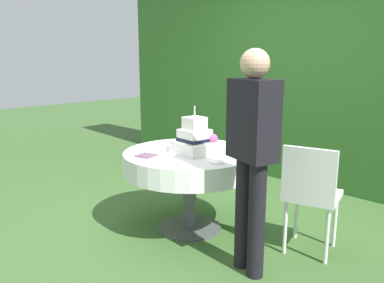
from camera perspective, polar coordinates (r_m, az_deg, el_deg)
name	(u,v)px	position (r m, az deg, el deg)	size (l,w,h in m)	color
ground_plane	(190,228)	(3.67, -0.35, -12.56)	(20.00, 20.00, 0.00)	#3D602D
foliage_hedge	(314,72)	(5.14, 17.47, 9.77)	(6.11, 0.69, 2.73)	#336628
cake_table	(190,163)	(3.45, -0.37, -3.20)	(1.17, 1.17, 0.72)	#4C4C51
wedding_cake	(195,140)	(3.34, 0.46, 0.17)	(0.34, 0.34, 0.42)	white
serving_plate_near	(234,153)	(3.39, 6.16, -1.64)	(0.12, 0.12, 0.01)	white
serving_plate_far	(216,162)	(3.07, 3.61, -3.06)	(0.12, 0.12, 0.01)	white
serving_plate_left	(150,149)	(3.51, -6.25, -1.17)	(0.12, 0.12, 0.01)	white
napkin_stack	(146,156)	(3.29, -6.75, -2.07)	(0.14, 0.14, 0.01)	#6B4C60
garden_chair	(311,190)	(3.15, 17.06, -6.78)	(0.49, 0.49, 0.89)	white
standing_person	(252,148)	(2.70, 8.82, -0.95)	(0.40, 0.30, 1.60)	black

